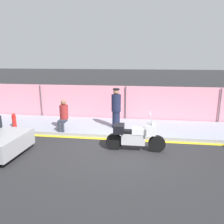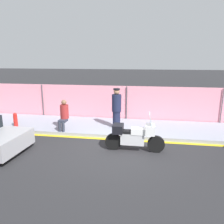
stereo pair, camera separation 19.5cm
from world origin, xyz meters
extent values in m
plane|color=#262628|center=(0.00, 0.00, 0.00)|extent=(120.00, 120.00, 0.00)
cube|color=#8E93A3|center=(0.00, 2.47, 0.07)|extent=(34.50, 2.67, 0.15)
cube|color=gold|center=(0.00, 1.04, 0.00)|extent=(34.50, 0.18, 0.01)
cube|color=pink|center=(0.00, 3.89, 0.93)|extent=(32.77, 0.08, 1.85)
cylinder|color=#4C4C51|center=(-4.64, 3.79, 0.93)|extent=(0.05, 0.05, 1.85)
cylinder|color=#4C4C51|center=(0.00, 3.79, 0.93)|extent=(0.05, 0.05, 1.85)
cylinder|color=#4C4C51|center=(4.64, 3.79, 0.93)|extent=(0.05, 0.05, 1.85)
cylinder|color=black|center=(1.41, 0.05, 0.30)|extent=(0.60, 0.14, 0.60)
cylinder|color=black|center=(-0.11, 0.05, 0.30)|extent=(0.60, 0.14, 0.60)
cube|color=silver|center=(0.57, 0.05, 0.45)|extent=(0.84, 0.28, 0.42)
cube|color=white|center=(0.78, 0.05, 0.75)|extent=(0.52, 0.31, 0.22)
cube|color=black|center=(0.48, 0.05, 0.71)|extent=(0.60, 0.28, 0.10)
cube|color=white|center=(1.18, 0.05, 0.83)|extent=(0.32, 0.48, 0.34)
cube|color=silver|center=(1.18, 0.05, 1.21)|extent=(0.10, 0.42, 0.42)
cube|color=black|center=(0.05, 0.05, 0.81)|extent=(0.36, 0.50, 0.30)
cylinder|color=#191E38|center=(-0.30, 2.17, 0.53)|extent=(0.34, 0.34, 0.77)
cylinder|color=#191E38|center=(-0.30, 2.17, 1.30)|extent=(0.42, 0.42, 0.77)
sphere|color=#A37556|center=(-0.30, 2.17, 1.81)|extent=(0.26, 0.26, 0.26)
cylinder|color=black|center=(-0.30, 2.17, 1.92)|extent=(0.30, 0.30, 0.06)
cylinder|color=#2D3342|center=(-2.66, 1.24, 0.36)|extent=(0.12, 0.12, 0.43)
cylinder|color=#2D3342|center=(-2.49, 1.24, 0.36)|extent=(0.12, 0.12, 0.43)
cube|color=#2D3342|center=(-2.57, 1.45, 0.58)|extent=(0.31, 0.43, 0.10)
cylinder|color=maroon|center=(-2.57, 1.67, 0.94)|extent=(0.37, 0.37, 0.61)
sphere|color=brown|center=(-2.57, 1.67, 1.36)|extent=(0.23, 0.23, 0.23)
cylinder|color=black|center=(-3.91, -0.14, 0.31)|extent=(0.63, 0.25, 0.62)
cylinder|color=red|center=(-4.94, 1.58, 0.41)|extent=(0.18, 0.18, 0.53)
sphere|color=red|center=(-4.94, 1.58, 0.73)|extent=(0.16, 0.16, 0.16)
cylinder|color=red|center=(-4.94, 1.48, 0.44)|extent=(0.06, 0.07, 0.06)
camera|label=1|loc=(0.83, -7.31, 3.24)|focal=35.00mm
camera|label=2|loc=(1.03, -7.29, 3.24)|focal=35.00mm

